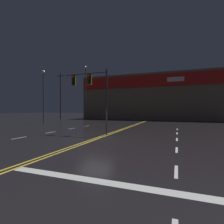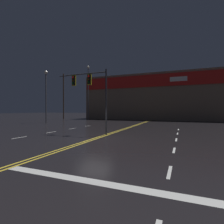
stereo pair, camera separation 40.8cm
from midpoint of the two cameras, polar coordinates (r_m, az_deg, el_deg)
ground_plane at (r=13.54m, az=-4.71°, el=-8.66°), size 200.00×200.00×0.00m
road_markings at (r=11.66m, az=-2.63°, el=-10.16°), size 17.19×60.00×0.01m
traffic_signal_median at (r=16.00m, az=-6.74°, el=8.49°), size 4.21×0.36×5.74m
streetlight_near_left at (r=32.13m, az=-20.41°, el=6.95°), size 0.56×0.56×8.90m
streetlight_near_right at (r=40.45m, az=-7.47°, el=8.24°), size 0.56×0.56×12.19m
building_backdrop at (r=42.51m, az=13.89°, el=4.51°), size 31.04×10.23×10.06m
utility_pole_row at (r=35.68m, az=13.67°, el=6.57°), size 44.29×0.26×11.64m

